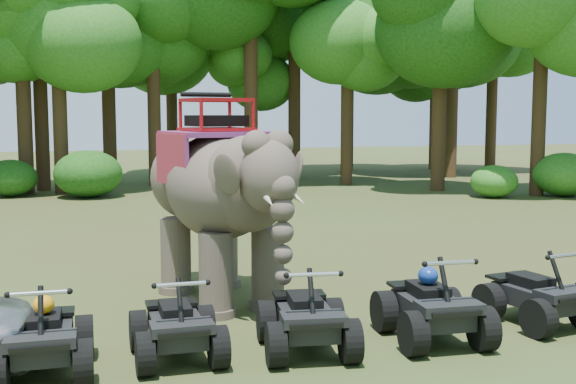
# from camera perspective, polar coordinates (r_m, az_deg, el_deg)

# --- Properties ---
(ground) EXTENTS (110.00, 110.00, 0.00)m
(ground) POSITION_cam_1_polar(r_m,az_deg,el_deg) (11.51, 1.73, -10.08)
(ground) COLOR #47381E
(ground) RESTS_ON ground
(elephant) EXTENTS (2.78, 4.57, 3.58)m
(elephant) POSITION_cam_1_polar(r_m,az_deg,el_deg) (12.41, -5.46, -0.47)
(elephant) COLOR brown
(elephant) RESTS_ON ground
(atv_0) EXTENTS (1.22, 1.64, 1.20)m
(atv_0) POSITION_cam_1_polar(r_m,az_deg,el_deg) (9.56, -18.75, -10.09)
(atv_0) COLOR black
(atv_0) RESTS_ON ground
(atv_1) EXTENTS (1.15, 1.57, 1.16)m
(atv_1) POSITION_cam_1_polar(r_m,az_deg,el_deg) (9.73, -8.80, -9.65)
(atv_1) COLOR black
(atv_1) RESTS_ON ground
(atv_2) EXTENTS (1.43, 1.81, 1.23)m
(atv_2) POSITION_cam_1_polar(r_m,az_deg,el_deg) (9.89, 1.46, -9.10)
(atv_2) COLOR black
(atv_2) RESTS_ON ground
(atv_3) EXTENTS (1.38, 1.81, 1.28)m
(atv_3) POSITION_cam_1_polar(r_m,az_deg,el_deg) (10.55, 11.31, -8.10)
(atv_3) COLOR black
(atv_3) RESTS_ON ground
(atv_4) EXTENTS (1.43, 1.80, 1.21)m
(atv_4) POSITION_cam_1_polar(r_m,az_deg,el_deg) (11.76, 19.10, -7.02)
(atv_4) COLOR black
(atv_4) RESTS_ON ground
(tree_0) EXTENTS (6.57, 6.57, 9.38)m
(tree_0) POSITION_cam_1_polar(r_m,az_deg,el_deg) (32.81, -10.58, 8.67)
(tree_0) COLOR #195114
(tree_0) RESTS_ON ground
(tree_1) EXTENTS (4.80, 4.80, 6.86)m
(tree_1) POSITION_cam_1_polar(r_m,az_deg,el_deg) (35.75, -3.02, 6.53)
(tree_1) COLOR #195114
(tree_1) RESTS_ON ground
(tree_2) EXTENTS (5.74, 5.74, 8.19)m
(tree_2) POSITION_cam_1_polar(r_m,az_deg,el_deg) (32.97, 4.68, 7.70)
(tree_2) COLOR #195114
(tree_2) RESTS_ON ground
(tree_3) EXTENTS (6.93, 6.93, 9.91)m
(tree_3) POSITION_cam_1_polar(r_m,az_deg,el_deg) (30.96, 11.91, 9.28)
(tree_3) COLOR #195114
(tree_3) RESTS_ON ground
(tree_4) EXTENTS (5.91, 5.91, 8.44)m
(tree_4) POSITION_cam_1_polar(r_m,az_deg,el_deg) (30.09, 19.29, 7.76)
(tree_4) COLOR #195114
(tree_4) RESTS_ON ground
(tree_28) EXTENTS (6.34, 6.34, 9.05)m
(tree_28) POSITION_cam_1_polar(r_m,az_deg,el_deg) (30.56, -17.66, 8.36)
(tree_28) COLOR #195114
(tree_28) RESTS_ON ground
(tree_29) EXTENTS (7.30, 7.30, 10.43)m
(tree_29) POSITION_cam_1_polar(r_m,az_deg,el_deg) (34.13, -14.05, 9.37)
(tree_29) COLOR #195114
(tree_29) RESTS_ON ground
(tree_31) EXTENTS (7.61, 7.61, 10.88)m
(tree_31) POSITION_cam_1_polar(r_m,az_deg,el_deg) (37.63, 12.87, 9.43)
(tree_31) COLOR #195114
(tree_31) RESTS_ON ground
(tree_33) EXTENTS (6.46, 6.46, 9.23)m
(tree_33) POSITION_cam_1_polar(r_m,az_deg,el_deg) (43.64, 12.07, 7.90)
(tree_33) COLOR #195114
(tree_33) RESTS_ON ground
(tree_35) EXTENTS (5.33, 5.33, 7.61)m
(tree_35) POSITION_cam_1_polar(r_m,az_deg,el_deg) (42.96, 11.49, 6.86)
(tree_35) COLOR #195114
(tree_35) RESTS_ON ground
(tree_36) EXTENTS (7.53, 7.53, 10.76)m
(tree_36) POSITION_cam_1_polar(r_m,az_deg,el_deg) (33.08, -2.96, 9.93)
(tree_36) COLOR #195114
(tree_36) RESTS_ON ground
(tree_37) EXTENTS (6.36, 6.36, 9.08)m
(tree_37) POSITION_cam_1_polar(r_m,az_deg,el_deg) (32.00, -19.00, 8.23)
(tree_37) COLOR #195114
(tree_37) RESTS_ON ground
(tree_38) EXTENTS (7.29, 7.29, 10.42)m
(tree_38) POSITION_cam_1_polar(r_m,az_deg,el_deg) (41.78, 4.81, 8.91)
(tree_38) COLOR #195114
(tree_38) RESTS_ON ground
(tree_39) EXTENTS (6.80, 6.80, 9.71)m
(tree_39) POSITION_cam_1_polar(r_m,az_deg,el_deg) (31.17, -20.23, 8.83)
(tree_39) COLOR #195114
(tree_39) RESTS_ON ground
(tree_40) EXTENTS (6.67, 6.67, 9.53)m
(tree_40) POSITION_cam_1_polar(r_m,az_deg,el_deg) (41.43, 15.84, 8.10)
(tree_40) COLOR #195114
(tree_40) RESTS_ON ground
(tree_41) EXTENTS (6.66, 6.66, 9.51)m
(tree_41) POSITION_cam_1_polar(r_m,az_deg,el_deg) (39.11, -9.20, 8.37)
(tree_41) COLOR #195114
(tree_41) RESTS_ON ground
(tree_42) EXTENTS (7.21, 7.21, 10.30)m
(tree_42) POSITION_cam_1_polar(r_m,az_deg,el_deg) (36.21, 0.51, 9.25)
(tree_42) COLOR #195114
(tree_42) RESTS_ON ground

